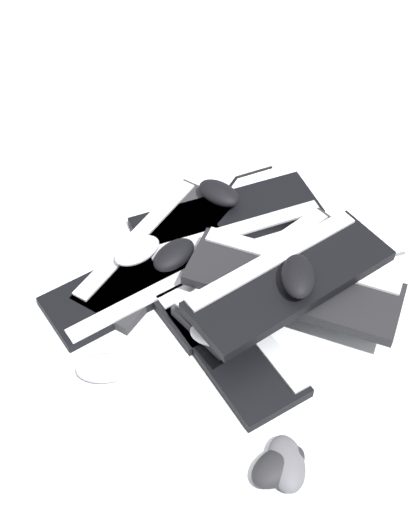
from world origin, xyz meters
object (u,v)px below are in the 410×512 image
(keyboard_5, at_px, (272,277))
(mouse_4, at_px, (297,277))
(keyboard_2, at_px, (221,329))
(mouse_1, at_px, (217,333))
(keyboard_7, at_px, (289,279))
(mouse_2, at_px, (137,251))
(keyboard_4, at_px, (227,219))
(mouse_7, at_px, (278,466))
(keyboard_0, at_px, (157,250))
(mouse_5, at_px, (219,193))
(keyboard_1, at_px, (145,280))
(mouse_3, at_px, (104,368))
(keyboard_3, at_px, (256,281))
(mouse_6, at_px, (174,255))
(keyboard_6, at_px, (294,283))
(mouse_0, at_px, (286,464))

(keyboard_5, xyz_separation_m, mouse_4, (-0.08, 0.03, 0.10))
(keyboard_2, distance_m, mouse_1, 0.05)
(keyboard_7, bearing_deg, mouse_2, 21.23)
(keyboard_4, distance_m, mouse_7, 0.62)
(keyboard_0, xyz_separation_m, mouse_5, (-0.00, -0.20, 0.04))
(keyboard_0, relative_size, mouse_7, 4.18)
(keyboard_1, xyz_separation_m, keyboard_2, (-0.21, -0.02, 0.00))
(keyboard_0, distance_m, keyboard_4, 0.19)
(keyboard_2, xyz_separation_m, mouse_3, (0.10, 0.23, 0.01))
(keyboard_3, xyz_separation_m, mouse_5, (0.22, -0.12, 0.04))
(mouse_5, bearing_deg, keyboard_3, 148.09)
(mouse_4, bearing_deg, mouse_7, -5.08)
(mouse_1, distance_m, mouse_6, 0.23)
(keyboard_2, distance_m, mouse_5, 0.37)
(keyboard_7, relative_size, mouse_1, 4.19)
(keyboard_6, bearing_deg, mouse_2, 24.43)
(mouse_4, bearing_deg, keyboard_5, -151.78)
(keyboard_7, xyz_separation_m, mouse_4, (-0.02, 0.01, 0.04))
(keyboard_6, xyz_separation_m, keyboard_7, (-0.00, 0.02, 0.03))
(keyboard_2, bearing_deg, mouse_4, -124.17)
(keyboard_1, height_order, keyboard_7, keyboard_7)
(keyboard_6, distance_m, mouse_2, 0.35)
(keyboard_4, height_order, mouse_1, mouse_1)
(keyboard_1, distance_m, mouse_3, 0.24)
(mouse_0, bearing_deg, mouse_1, 18.60)
(keyboard_0, relative_size, mouse_6, 4.18)
(keyboard_2, height_order, keyboard_6, keyboard_6)
(mouse_3, xyz_separation_m, mouse_7, (-0.38, -0.07, 0.00))
(mouse_5, height_order, mouse_7, mouse_5)
(mouse_0, relative_size, mouse_1, 1.00)
(keyboard_4, xyz_separation_m, mouse_4, (-0.29, 0.12, 0.13))
(keyboard_0, height_order, mouse_0, mouse_0)
(keyboard_6, relative_size, mouse_4, 4.22)
(mouse_2, distance_m, mouse_6, 0.08)
(mouse_1, xyz_separation_m, mouse_5, (0.27, -0.30, 0.00))
(mouse_0, height_order, mouse_4, mouse_4)
(keyboard_3, xyz_separation_m, mouse_1, (-0.05, 0.18, 0.04))
(keyboard_4, bearing_deg, keyboard_2, 129.20)
(mouse_4, xyz_separation_m, mouse_7, (-0.19, 0.28, -0.12))
(keyboard_0, height_order, mouse_1, mouse_1)
(keyboard_6, distance_m, mouse_3, 0.42)
(mouse_1, xyz_separation_m, mouse_3, (0.12, 0.20, -0.03))
(mouse_1, xyz_separation_m, mouse_7, (-0.26, 0.12, -0.03))
(keyboard_3, xyz_separation_m, mouse_6, (0.16, 0.09, 0.04))
(mouse_6, xyz_separation_m, mouse_7, (-0.47, 0.21, -0.03))
(mouse_3, distance_m, mouse_4, 0.42)
(keyboard_0, distance_m, mouse_1, 0.29)
(mouse_0, height_order, mouse_3, same)
(mouse_3, bearing_deg, keyboard_4, -124.89)
(keyboard_7, relative_size, mouse_6, 4.19)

